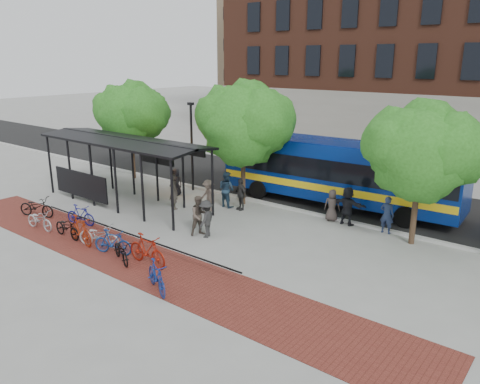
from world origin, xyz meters
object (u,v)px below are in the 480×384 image
Objects in this scene: lamp_post_left at (192,144)px; pedestrian_1 at (174,191)px; bike_0 at (37,207)px; pedestrian_8 at (200,216)px; tree_c at (424,149)px; bike_6 at (99,235)px; bike_2 at (40,220)px; pedestrian_2 at (226,189)px; pedestrian_9 at (206,219)px; bus_shelter at (122,148)px; bike_7 at (113,242)px; pedestrian_5 at (348,206)px; pedestrian_7 at (387,215)px; bus at (338,169)px; pedestrian_3 at (208,196)px; bike_8 at (121,251)px; bike_11 at (157,277)px; pedestrian_0 at (176,182)px; bike_4 at (67,227)px; tree_b at (245,121)px; bike_9 at (147,250)px; pedestrian_6 at (332,205)px; tree_a at (132,112)px; bike_3 at (81,215)px; pedestrian_4 at (241,194)px; bike_5 at (80,230)px.

lamp_post_left is 4.04m from pedestrian_1.
bike_0 is 8.60m from pedestrian_8.
tree_c is 3.15× the size of bike_6.
tree_c is 3.32× the size of pedestrian_8.
lamp_post_left is 9.44m from bike_2.
pedestrian_2 reaches higher than pedestrian_9.
bus_shelter is 6.26× the size of bike_7.
tree_c is 4.56m from pedestrian_5.
pedestrian_7 reaches higher than bike_2.
bus is at bearing 17.77° from lamp_post_left.
bike_8 is at bearing -65.21° from pedestrian_3.
tree_c is 3.34× the size of bike_11.
pedestrian_1 reaches higher than bike_8.
lamp_post_left is 2.88× the size of bike_2.
bus_shelter is 6.86m from pedestrian_8.
pedestrian_5 is (5.77, 8.93, 0.40)m from bike_7.
pedestrian_0 is 6.87m from pedestrian_9.
bike_7 is 0.88m from bike_8.
pedestrian_9 is (2.32, -2.74, 0.01)m from pedestrian_3.
bike_6 is at bearing -71.13° from lamp_post_left.
bike_0 is at bearing 136.18° from pedestrian_8.
bike_4 is at bearing -83.52° from lamp_post_left.
bike_9 is (1.81, -8.38, -3.85)m from tree_b.
pedestrian_3 is at bearing 24.67° from pedestrian_5.
pedestrian_2 is at bearing -16.66° from bike_4.
pedestrian_6 reaches higher than bike_6.
pedestrian_1 is (1.75, -1.85, 0.16)m from pedestrian_0.
pedestrian_3 is (8.28, -2.11, -3.42)m from tree_a.
lamp_post_left reaches higher than bike_9.
pedestrian_3 is (3.31, 5.24, 0.33)m from bike_3.
bike_7 is at bearing -115.45° from bike_0.
pedestrian_0 is 0.81× the size of pedestrian_2.
bus is at bearing 5.30° from pedestrian_8.
pedestrian_6 is at bearing 1.27° from lamp_post_left.
tree_c is at bearing -1.10° from lamp_post_left.
bus reaches higher than bike_7.
pedestrian_2 is 1.17m from pedestrian_3.
pedestrian_1 is at bearing -33.97° from bike_3.
bike_2 is at bearing -105.84° from pedestrian_4.
tree_b is 9.37m from bike_6.
pedestrian_5 is (5.71, 0.40, -3.55)m from tree_b.
bike_0 is 4.74m from bike_5.
pedestrian_2 is at bearing -116.25° from tree_b.
bike_8 is at bearing -83.96° from bike_5.
bus_shelter reaches higher than bike_8.
bike_11 is at bearing -124.85° from bike_7.
pedestrian_5 reaches higher than bike_11.
pedestrian_2 is (-1.27, 7.81, 0.51)m from bike_8.
pedestrian_2 reaches higher than bike_9.
bus_shelter is at bearing -1.02° from bike_2.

